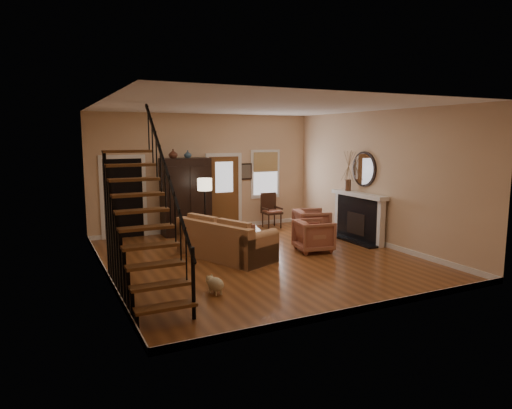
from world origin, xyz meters
name	(u,v)px	position (x,y,z in m)	size (l,w,h in m)	color
room	(213,184)	(-0.41, 1.76, 1.51)	(7.00, 7.33, 3.30)	brown
staircase	(143,202)	(-2.78, -1.30, 1.60)	(0.94, 2.80, 3.20)	brown
fireplace	(360,212)	(3.13, 0.50, 0.74)	(0.33, 1.95, 2.30)	black
armoire	(186,197)	(-0.70, 3.15, 1.05)	(1.30, 0.60, 2.10)	black
vase_a	(173,154)	(-1.05, 3.05, 2.22)	(0.24, 0.24, 0.25)	#4C2619
vase_b	(188,154)	(-0.65, 3.05, 2.21)	(0.20, 0.20, 0.21)	#334C60
sofa	(226,239)	(-0.64, 0.41, 0.42)	(0.97, 2.26, 0.84)	#B07C50
coffee_table	(243,241)	(-0.07, 0.72, 0.26)	(0.78, 1.34, 0.51)	brown
bowl	(243,226)	(-0.02, 0.87, 0.57)	(0.46, 0.46, 0.11)	orange
books	(244,232)	(-0.19, 0.42, 0.54)	(0.24, 0.33, 0.06)	beige
armchair_left	(314,236)	(1.43, 0.04, 0.37)	(0.80, 0.82, 0.75)	brown
armchair_right	(312,224)	(2.11, 1.18, 0.39)	(0.83, 0.86, 0.78)	brown
floor_lamp	(205,210)	(-0.49, 2.19, 0.81)	(0.37, 0.37, 1.62)	black
side_chair	(272,211)	(1.85, 2.95, 0.51)	(0.54, 0.54, 1.02)	#331C10
dog	(216,285)	(-1.69, -1.72, 0.15)	(0.24, 0.41, 0.30)	beige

